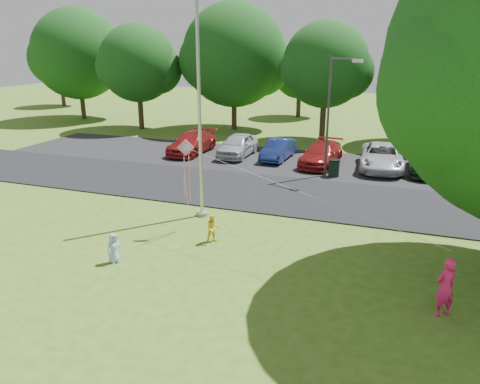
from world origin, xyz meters
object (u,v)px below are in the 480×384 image
(trash_can, at_px, (334,168))
(child_yellow, at_px, (213,228))
(kite, at_px, (191,160))
(flagpole, at_px, (200,120))
(child_blue, at_px, (114,248))
(street_lamp, at_px, (333,106))
(woman, at_px, (445,287))

(trash_can, relative_size, child_yellow, 0.92)
(trash_can, distance_m, kite, 10.93)
(flagpole, height_order, child_blue, flagpole)
(child_yellow, bearing_deg, flagpole, 84.14)
(street_lamp, relative_size, trash_can, 6.46)
(woman, relative_size, child_yellow, 1.56)
(flagpole, xyz_separation_m, trash_can, (4.41, 7.97, -3.66))
(woman, xyz_separation_m, kite, (-8.90, 2.93, 2.10))
(street_lamp, bearing_deg, trash_can, 44.06)
(flagpole, distance_m, kite, 2.35)
(flagpole, xyz_separation_m, woman, (9.42, -4.87, -3.31))
(flagpole, distance_m, trash_can, 9.82)
(flagpole, xyz_separation_m, kite, (0.52, -1.95, -1.21))
(child_blue, bearing_deg, kite, 1.33)
(flagpole, distance_m, child_blue, 6.38)
(woman, relative_size, child_blue, 1.64)
(flagpole, bearing_deg, kite, -75.05)
(flagpole, bearing_deg, street_lamp, 62.20)
(flagpole, relative_size, woman, 5.82)
(child_blue, bearing_deg, child_yellow, -17.03)
(flagpole, height_order, child_yellow, flagpole)
(child_yellow, xyz_separation_m, child_blue, (-2.51, -2.70, -0.03))
(child_yellow, height_order, kite, kite)
(street_lamp, relative_size, child_yellow, 5.93)
(street_lamp, height_order, kite, street_lamp)
(street_lamp, distance_m, child_yellow, 11.17)
(flagpole, bearing_deg, child_yellow, -57.50)
(flagpole, relative_size, street_lamp, 1.53)
(flagpole, height_order, street_lamp, flagpole)
(trash_can, bearing_deg, street_lamp, -158.57)
(flagpole, relative_size, trash_can, 9.90)
(street_lamp, bearing_deg, child_yellow, -81.43)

